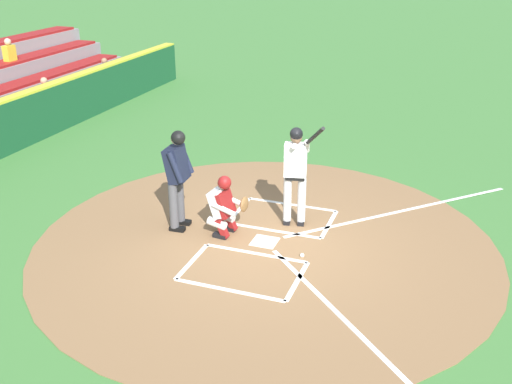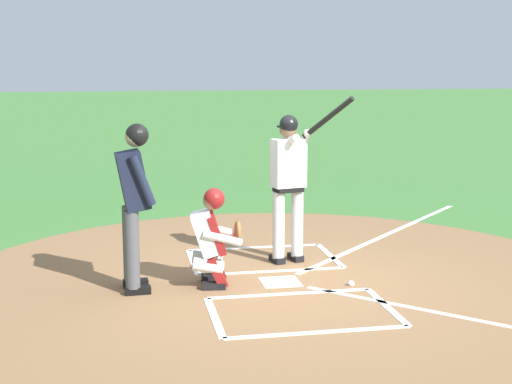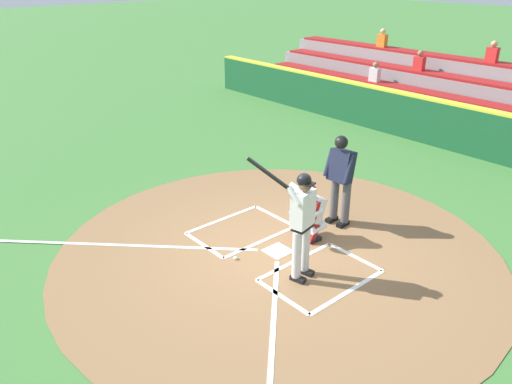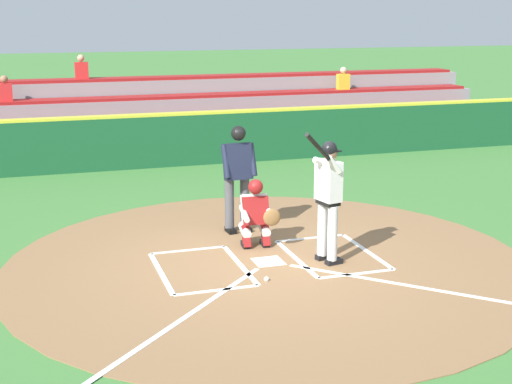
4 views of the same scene
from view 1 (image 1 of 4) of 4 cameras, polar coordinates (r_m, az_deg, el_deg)
name	(u,v)px [view 1 (image 1 of 4)]	position (r m, az deg, el deg)	size (l,w,h in m)	color
ground_plane	(265,242)	(10.46, 0.84, -4.82)	(120.00, 120.00, 0.00)	#427A38
dirt_circle	(265,242)	(10.46, 0.84, -4.79)	(8.00, 8.00, 0.01)	olive
home_plate_and_chalk	(313,250)	(10.24, 5.51, -5.52)	(7.93, 4.91, 0.01)	white
batter	(296,169)	(10.65, 3.84, 2.16)	(0.85, 0.87, 2.13)	silver
catcher	(224,204)	(10.49, -3.03, -1.18)	(0.59, 0.64, 1.13)	black
plate_umpire	(177,173)	(10.61, -7.54, 1.79)	(0.60, 0.43, 1.86)	#4C4C51
baseball	(302,255)	(10.01, 4.43, -6.05)	(0.07, 0.07, 0.07)	white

